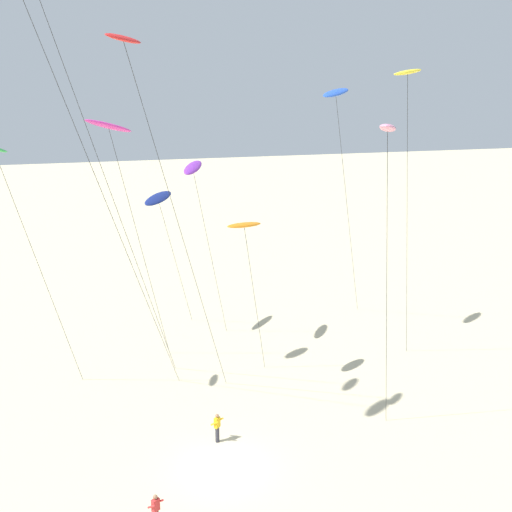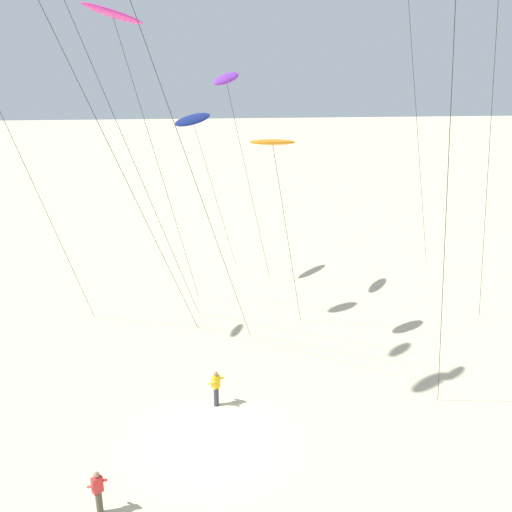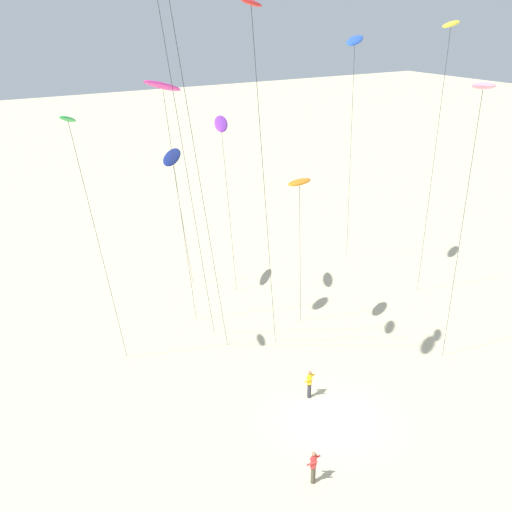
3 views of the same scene
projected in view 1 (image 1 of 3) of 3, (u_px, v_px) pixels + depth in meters
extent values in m
plane|color=beige|center=(224.00, 467.00, 31.04)|extent=(260.00, 260.00, 0.00)
ellipsoid|color=pink|center=(388.00, 128.00, 27.69)|extent=(2.06, 2.73, 0.70)
cylinder|color=#262626|center=(387.00, 293.00, 31.54)|extent=(2.42, 2.75, 16.53)
ellipsoid|color=purple|center=(193.00, 168.00, 40.70)|extent=(2.12, 2.83, 1.06)
cylinder|color=#262626|center=(211.00, 257.00, 44.44)|extent=(2.95, 3.36, 13.09)
ellipsoid|color=orange|center=(244.00, 225.00, 36.45)|extent=(2.75, 2.06, 0.47)
cylinder|color=#262626|center=(255.00, 302.00, 39.22)|extent=(2.05, 2.33, 10.43)
ellipsoid|color=navy|center=(158.00, 198.00, 43.85)|extent=(2.81, 3.06, 1.06)
cylinder|color=#262626|center=(176.00, 264.00, 47.10)|extent=(2.74, 3.12, 10.61)
ellipsoid|color=red|center=(123.00, 38.00, 26.46)|extent=(1.94, 1.65, 0.65)
cylinder|color=#262626|center=(185.00, 246.00, 33.12)|extent=(5.92, 6.73, 20.35)
ellipsoid|color=blue|center=(336.00, 93.00, 40.87)|extent=(2.82, 2.32, 0.94)
cylinder|color=#262626|center=(348.00, 216.00, 46.77)|extent=(5.27, 6.00, 17.87)
ellipsoid|color=yellow|center=(408.00, 72.00, 34.41)|extent=(2.52, 1.73, 0.59)
cylinder|color=#262626|center=(407.00, 230.00, 39.47)|extent=(3.77, 4.28, 19.09)
ellipsoid|color=#D8339E|center=(109.00, 126.00, 35.19)|extent=(3.06, 2.09, 1.18)
cylinder|color=#262626|center=(143.00, 253.00, 39.69)|extent=(3.50, 3.98, 16.13)
cylinder|color=#262626|center=(109.00, 210.00, 31.56)|extent=(7.88, 8.97, 24.71)
cylinder|color=#262626|center=(44.00, 279.00, 35.94)|extent=(3.40, 3.86, 15.28)
cylinder|color=#262626|center=(121.00, 220.00, 34.47)|extent=(6.55, 7.45, 22.44)
cylinder|color=#33333D|center=(217.00, 434.00, 33.12)|extent=(0.22, 0.22, 0.88)
cube|color=gold|center=(217.00, 422.00, 32.93)|extent=(0.39, 0.37, 0.58)
sphere|color=#9E7051|center=(217.00, 416.00, 32.82)|extent=(0.20, 0.20, 0.20)
cylinder|color=gold|center=(215.00, 423.00, 32.73)|extent=(0.40, 0.44, 0.39)
cylinder|color=gold|center=(220.00, 420.00, 33.09)|extent=(0.40, 0.44, 0.39)
cube|color=red|center=(156.00, 505.00, 26.49)|extent=(0.39, 0.36, 0.58)
sphere|color=#9E7051|center=(155.00, 497.00, 26.38)|extent=(0.20, 0.20, 0.20)
cylinder|color=red|center=(152.00, 507.00, 26.31)|extent=(0.37, 0.46, 0.39)
cylinder|color=red|center=(159.00, 501.00, 26.64)|extent=(0.37, 0.46, 0.39)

